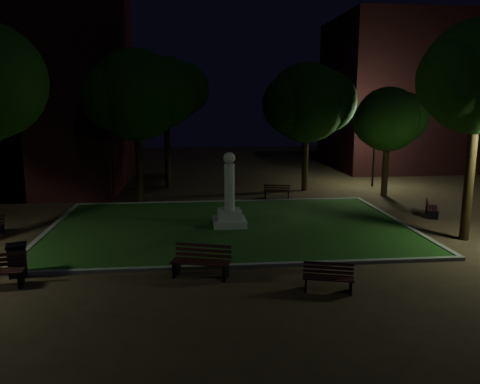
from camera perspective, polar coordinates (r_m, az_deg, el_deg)
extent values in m
plane|color=#412E1E|center=(18.46, -0.79, -5.92)|extent=(80.00, 80.00, 0.00)
cube|color=#224616|center=(20.37, -1.28, -4.20)|extent=(15.00, 10.00, 0.08)
cube|color=slate|center=(15.51, 0.21, -8.99)|extent=(15.40, 0.20, 0.12)
cube|color=slate|center=(25.32, -2.18, -1.18)|extent=(15.40, 0.20, 0.12)
cube|color=slate|center=(21.20, -22.28, -4.37)|extent=(0.20, 10.00, 0.12)
cube|color=slate|center=(22.26, 18.66, -3.43)|extent=(0.20, 10.00, 0.12)
cube|color=gray|center=(20.32, -1.28, -3.68)|extent=(1.40, 1.40, 0.30)
cube|color=gray|center=(20.24, -1.28, -2.72)|extent=(1.00, 1.00, 0.40)
cylinder|color=gray|center=(19.99, -1.30, 0.62)|extent=(0.44, 0.44, 2.00)
sphere|color=gray|center=(19.81, -1.31, 4.18)|extent=(0.50, 0.50, 0.50)
cube|color=#431617|center=(42.39, 22.10, 10.95)|extent=(16.00, 10.00, 12.00)
cylinder|color=black|center=(25.58, -12.20, 3.43)|extent=(0.36, 0.36, 4.28)
sphere|color=#1D4B11|center=(25.38, -12.53, 11.47)|extent=(4.79, 4.79, 4.79)
sphere|color=#1D4B11|center=(25.48, -9.75, 11.79)|extent=(3.83, 3.83, 3.83)
sphere|color=#1D4B11|center=(25.21, -14.80, 11.15)|extent=(3.59, 3.59, 3.59)
cylinder|color=black|center=(28.84, 7.94, 3.99)|extent=(0.36, 0.36, 3.89)
sphere|color=#1D4B11|center=(28.64, 8.11, 10.70)|extent=(4.75, 4.75, 4.75)
sphere|color=#1D4B11|center=(29.14, 10.33, 10.83)|extent=(3.80, 3.80, 3.80)
sphere|color=#1D4B11|center=(28.14, 6.34, 10.54)|extent=(3.56, 3.56, 3.56)
cylinder|color=black|center=(28.27, 17.29, 2.88)|extent=(0.36, 0.36, 3.31)
sphere|color=#1D4B11|center=(28.05, 17.61, 8.44)|extent=(3.65, 3.65, 3.65)
sphere|color=#1D4B11|center=(28.60, 19.16, 8.59)|extent=(2.92, 2.92, 2.92)
sphere|color=#1D4B11|center=(27.50, 16.43, 8.26)|extent=(2.74, 2.74, 2.74)
cylinder|color=black|center=(20.09, 26.17, 1.63)|extent=(0.36, 0.36, 4.99)
sphere|color=#1D4B11|center=(19.92, 27.09, 12.40)|extent=(4.26, 4.26, 4.26)
sphere|color=#1D4B11|center=(19.21, 25.36, 12.34)|extent=(3.20, 3.20, 3.20)
cylinder|color=black|center=(29.27, -25.45, 4.22)|extent=(0.36, 0.36, 4.98)
sphere|color=#1D4B11|center=(29.16, -26.08, 11.90)|extent=(4.80, 4.80, 4.80)
sphere|color=#1D4B11|center=(28.97, -23.68, 12.30)|extent=(3.84, 3.84, 3.84)
cylinder|color=black|center=(29.63, -8.84, 5.06)|extent=(0.36, 0.36, 4.83)
sphere|color=#1D4B11|center=(29.50, -9.05, 12.12)|extent=(4.10, 4.10, 4.10)
sphere|color=#1D4B11|center=(29.66, -7.01, 12.36)|extent=(3.28, 3.28, 3.28)
sphere|color=#1D4B11|center=(29.25, -10.72, 11.88)|extent=(3.07, 3.07, 3.07)
sphere|color=#D8FFD8|center=(30.09, -27.18, 7.91)|extent=(0.28, 0.28, 0.28)
cylinder|color=black|center=(31.21, 15.99, 4.23)|extent=(0.12, 0.12, 3.94)
cylinder|color=black|center=(31.06, 16.18, 7.84)|extent=(0.90, 0.08, 0.08)
sphere|color=#D8FFD8|center=(30.90, 15.40, 7.87)|extent=(0.28, 0.28, 0.28)
sphere|color=#D8FFD8|center=(31.23, 16.95, 7.81)|extent=(0.28, 0.28, 0.28)
cube|color=black|center=(14.91, -7.74, -9.15)|extent=(0.25, 0.61, 0.50)
cube|color=black|center=(14.48, -1.73, -9.66)|extent=(0.25, 0.61, 0.50)
cube|color=black|center=(14.36, -5.08, -8.78)|extent=(1.76, 0.64, 0.05)
cube|color=black|center=(14.51, -4.90, -8.57)|extent=(1.76, 0.64, 0.05)
cube|color=black|center=(14.65, -4.72, -8.37)|extent=(1.76, 0.64, 0.05)
cube|color=black|center=(14.79, -4.55, -8.18)|extent=(1.76, 0.64, 0.05)
cube|color=black|center=(14.82, -4.48, -7.68)|extent=(1.75, 0.60, 0.11)
cube|color=black|center=(14.77, -4.49, -7.10)|extent=(1.75, 0.60, 0.11)
cube|color=black|center=(14.72, -4.50, -6.51)|extent=(1.75, 0.60, 0.11)
cube|color=black|center=(13.87, 8.04, -10.95)|extent=(0.18, 0.49, 0.40)
cube|color=black|center=(13.90, 13.33, -11.09)|extent=(0.18, 0.49, 0.40)
cube|color=black|center=(13.61, 10.73, -10.53)|extent=(1.41, 0.46, 0.04)
cube|color=black|center=(13.73, 10.72, -10.34)|extent=(1.41, 0.46, 0.04)
cube|color=black|center=(13.85, 10.71, -10.15)|extent=(1.41, 0.46, 0.04)
cube|color=black|center=(13.96, 10.71, -9.97)|extent=(1.41, 0.46, 0.04)
cube|color=black|center=(13.98, 10.72, -9.55)|extent=(1.40, 0.43, 0.09)
cube|color=black|center=(13.94, 10.74, -9.06)|extent=(1.40, 0.43, 0.09)
cube|color=black|center=(13.90, 10.75, -8.58)|extent=(1.40, 0.43, 0.09)
cube|color=black|center=(15.45, -25.13, -9.44)|extent=(0.14, 0.59, 0.47)
cube|color=black|center=(23.44, 22.43, -2.63)|extent=(0.48, 0.26, 0.40)
cube|color=black|center=(24.69, 22.25, -1.97)|extent=(0.48, 0.26, 0.40)
cube|color=black|center=(24.04, 22.85, -1.83)|extent=(0.67, 1.36, 0.04)
cube|color=black|center=(24.03, 22.55, -1.81)|extent=(0.67, 1.36, 0.04)
cube|color=black|center=(24.02, 22.24, -1.79)|extent=(0.67, 1.36, 0.04)
cube|color=black|center=(24.01, 21.94, -1.78)|extent=(0.67, 1.36, 0.04)
cube|color=black|center=(23.99, 21.83, -1.56)|extent=(0.65, 1.35, 0.09)
cube|color=black|center=(23.96, 21.85, -1.26)|extent=(0.65, 1.35, 0.09)
cube|color=black|center=(23.94, 21.87, -0.96)|extent=(0.65, 1.35, 0.09)
cube|color=black|center=(26.57, 5.92, -0.35)|extent=(0.17, 0.51, 0.41)
cube|color=black|center=(26.63, 3.14, -0.28)|extent=(0.17, 0.51, 0.41)
cube|color=black|center=(26.75, 4.56, 0.22)|extent=(1.46, 0.42, 0.04)
cube|color=black|center=(26.62, 4.55, 0.16)|extent=(1.46, 0.42, 0.04)
cube|color=black|center=(26.49, 4.53, 0.11)|extent=(1.46, 0.42, 0.04)
cube|color=black|center=(26.37, 4.52, 0.06)|extent=(1.46, 0.42, 0.04)
cube|color=black|center=(26.30, 4.51, 0.24)|extent=(1.45, 0.39, 0.09)
cube|color=black|center=(26.27, 4.52, 0.51)|extent=(1.45, 0.39, 0.09)
cube|color=black|center=(26.25, 4.52, 0.79)|extent=(1.45, 0.39, 0.09)
cube|color=black|center=(16.25, -25.50, -7.60)|extent=(0.66, 0.66, 0.95)
cube|color=black|center=(16.11, -25.65, -5.88)|extent=(0.74, 0.74, 0.06)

